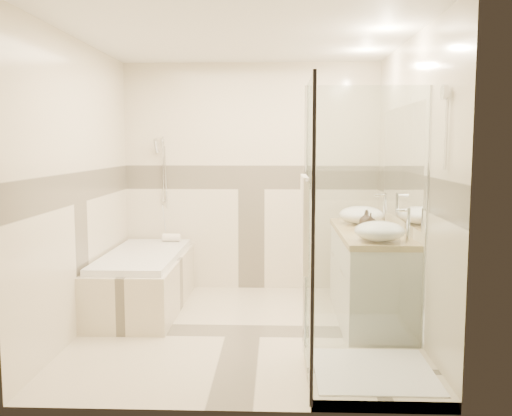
{
  "coord_description": "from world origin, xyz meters",
  "views": [
    {
      "loc": [
        0.29,
        -4.8,
        1.62
      ],
      "look_at": [
        0.1,
        0.25,
        1.05
      ],
      "focal_mm": 40.0,
      "sensor_mm": 36.0,
      "label": 1
    }
  ],
  "objects_px": {
    "amenity_bottle_a": "(371,223)",
    "bathtub": "(144,278)",
    "shower_enclosure": "(356,307)",
    "amenity_bottle_b": "(366,219)",
    "vessel_sink_near": "(361,215)",
    "vessel_sink_far": "(380,231)",
    "vanity": "(369,276)"
  },
  "relations": [
    {
      "from": "amenity_bottle_b",
      "to": "bathtub",
      "type": "bearing_deg",
      "value": 173.03
    },
    {
      "from": "vessel_sink_near",
      "to": "amenity_bottle_b",
      "type": "height_order",
      "value": "same"
    },
    {
      "from": "bathtub",
      "to": "amenity_bottle_b",
      "type": "relative_size",
      "value": 9.91
    },
    {
      "from": "bathtub",
      "to": "shower_enclosure",
      "type": "height_order",
      "value": "shower_enclosure"
    },
    {
      "from": "vessel_sink_near",
      "to": "amenity_bottle_a",
      "type": "relative_size",
      "value": 2.5
    },
    {
      "from": "amenity_bottle_a",
      "to": "vanity",
      "type": "bearing_deg",
      "value": 82.11
    },
    {
      "from": "amenity_bottle_a",
      "to": "amenity_bottle_b",
      "type": "height_order",
      "value": "same"
    },
    {
      "from": "bathtub",
      "to": "vessel_sink_far",
      "type": "relative_size",
      "value": 4.25
    },
    {
      "from": "amenity_bottle_b",
      "to": "amenity_bottle_a",
      "type": "bearing_deg",
      "value": -90.0
    },
    {
      "from": "shower_enclosure",
      "to": "amenity_bottle_b",
      "type": "bearing_deg",
      "value": 78.66
    },
    {
      "from": "bathtub",
      "to": "vanity",
      "type": "distance_m",
      "value": 2.18
    },
    {
      "from": "bathtub",
      "to": "vessel_sink_far",
      "type": "distance_m",
      "value": 2.41
    },
    {
      "from": "vessel_sink_near",
      "to": "vessel_sink_far",
      "type": "height_order",
      "value": "vessel_sink_near"
    },
    {
      "from": "vanity",
      "to": "amenity_bottle_a",
      "type": "bearing_deg",
      "value": -97.89
    },
    {
      "from": "vessel_sink_far",
      "to": "amenity_bottle_b",
      "type": "height_order",
      "value": "amenity_bottle_b"
    },
    {
      "from": "amenity_bottle_a",
      "to": "bathtub",
      "type": "bearing_deg",
      "value": 166.94
    },
    {
      "from": "vessel_sink_near",
      "to": "amenity_bottle_a",
      "type": "xyz_separation_m",
      "value": [
        0.0,
        -0.55,
        -0.0
      ]
    },
    {
      "from": "bathtub",
      "to": "amenity_bottle_a",
      "type": "bearing_deg",
      "value": -13.06
    },
    {
      "from": "vanity",
      "to": "amenity_bottle_b",
      "type": "xyz_separation_m",
      "value": [
        -0.02,
        0.09,
        0.51
      ]
    },
    {
      "from": "bathtub",
      "to": "shower_enclosure",
      "type": "distance_m",
      "value": 2.47
    },
    {
      "from": "vanity",
      "to": "shower_enclosure",
      "type": "xyz_separation_m",
      "value": [
        -0.29,
        -1.27,
        0.08
      ]
    },
    {
      "from": "shower_enclosure",
      "to": "amenity_bottle_a",
      "type": "distance_m",
      "value": 1.24
    },
    {
      "from": "bathtub",
      "to": "amenity_bottle_b",
      "type": "height_order",
      "value": "amenity_bottle_b"
    },
    {
      "from": "vanity",
      "to": "vessel_sink_far",
      "type": "distance_m",
      "value": 0.77
    },
    {
      "from": "bathtub",
      "to": "amenity_bottle_a",
      "type": "height_order",
      "value": "amenity_bottle_a"
    },
    {
      "from": "shower_enclosure",
      "to": "vessel_sink_far",
      "type": "relative_size",
      "value": 5.1
    },
    {
      "from": "vanity",
      "to": "shower_enclosure",
      "type": "height_order",
      "value": "shower_enclosure"
    },
    {
      "from": "shower_enclosure",
      "to": "amenity_bottle_a",
      "type": "height_order",
      "value": "shower_enclosure"
    },
    {
      "from": "shower_enclosure",
      "to": "amenity_bottle_b",
      "type": "relative_size",
      "value": 11.89
    },
    {
      "from": "vessel_sink_near",
      "to": "bathtub",
      "type": "bearing_deg",
      "value": -178.52
    },
    {
      "from": "vanity",
      "to": "amenity_bottle_a",
      "type": "xyz_separation_m",
      "value": [
        -0.02,
        -0.14,
        0.51
      ]
    },
    {
      "from": "vessel_sink_far",
      "to": "amenity_bottle_b",
      "type": "relative_size",
      "value": 2.33
    }
  ]
}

